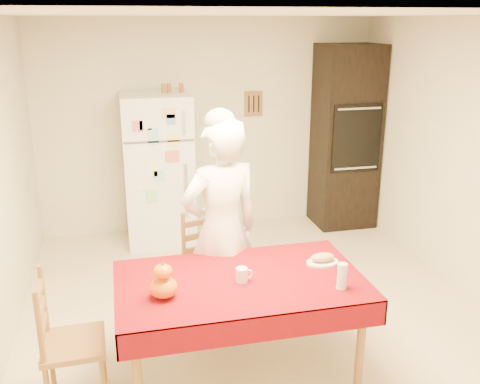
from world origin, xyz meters
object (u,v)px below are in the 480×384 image
object	(u,v)px
chair_far	(209,262)
wine_glass	(342,276)
refrigerator	(158,170)
chair_left	(62,338)
seated_woman	(221,232)
pumpkin_lower	(164,287)
bread_plate	(322,262)
oven_cabinet	(346,137)
coffee_mug	(242,275)
dining_table	(240,288)

from	to	relation	value
chair_far	wine_glass	world-z (taller)	chair_far
refrigerator	chair_left	bearing A→B (deg)	-107.80
seated_woman	wine_glass	size ratio (longest dim) A/B	10.21
pumpkin_lower	bread_plate	distance (m)	1.20
oven_cabinet	chair_left	distance (m)	4.21
refrigerator	bread_plate	xyz separation A→B (m)	(0.97, -2.54, -0.08)
seated_woman	bread_plate	distance (m)	0.81
seated_woman	chair_left	bearing A→B (deg)	12.99
chair_left	seated_woman	bearing A→B (deg)	-65.03
chair_left	seated_woman	world-z (taller)	seated_woman
bread_plate	pumpkin_lower	bearing A→B (deg)	-168.97
oven_cabinet	pumpkin_lower	size ratio (longest dim) A/B	12.14
bread_plate	wine_glass	bearing A→B (deg)	-92.46
coffee_mug	seated_woman	bearing A→B (deg)	92.25
oven_cabinet	pumpkin_lower	distance (m)	3.77
coffee_mug	wine_glass	distance (m)	0.67
chair_left	pumpkin_lower	bearing A→B (deg)	-98.92
pumpkin_lower	bread_plate	world-z (taller)	pumpkin_lower
oven_cabinet	bread_plate	world-z (taller)	oven_cabinet
oven_cabinet	dining_table	bearing A→B (deg)	-125.99
chair_left	wine_glass	size ratio (longest dim) A/B	5.40
oven_cabinet	pumpkin_lower	xyz separation A→B (m)	(-2.49, -2.82, -0.27)
refrigerator	bread_plate	distance (m)	2.72
oven_cabinet	bread_plate	distance (m)	2.92
chair_far	chair_left	size ratio (longest dim) A/B	1.00
refrigerator	dining_table	bearing A→B (deg)	-82.98
chair_far	coffee_mug	bearing A→B (deg)	-102.85
refrigerator	wine_glass	world-z (taller)	refrigerator
oven_cabinet	wine_glass	xyz separation A→B (m)	(-1.33, -2.97, -0.25)
refrigerator	chair_left	xyz separation A→B (m)	(-0.87, -2.69, -0.34)
chair_far	wine_glass	xyz separation A→B (m)	(0.70, -1.12, 0.34)
refrigerator	chair_far	distance (m)	1.85
chair_left	bread_plate	distance (m)	1.86
seated_woman	oven_cabinet	bearing A→B (deg)	-146.92
oven_cabinet	seated_woman	xyz separation A→B (m)	(-1.98, -2.14, -0.20)
refrigerator	chair_far	world-z (taller)	refrigerator
dining_table	pumpkin_lower	world-z (taller)	pumpkin_lower
refrigerator	pumpkin_lower	size ratio (longest dim) A/B	9.38
coffee_mug	wine_glass	bearing A→B (deg)	-21.12
oven_cabinet	bread_plate	bearing A→B (deg)	-116.88
bread_plate	refrigerator	bearing A→B (deg)	110.83
seated_woman	coffee_mug	size ratio (longest dim) A/B	17.98
coffee_mug	oven_cabinet	bearing A→B (deg)	54.41
bread_plate	coffee_mug	bearing A→B (deg)	-167.79
oven_cabinet	wine_glass	world-z (taller)	oven_cabinet
chair_left	seated_woman	distance (m)	1.37
wine_glass	oven_cabinet	bearing A→B (deg)	65.88
coffee_mug	chair_left	bearing A→B (deg)	-179.33
refrigerator	seated_woman	xyz separation A→B (m)	(0.30, -2.09, 0.05)
wine_glass	bread_plate	world-z (taller)	wine_glass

